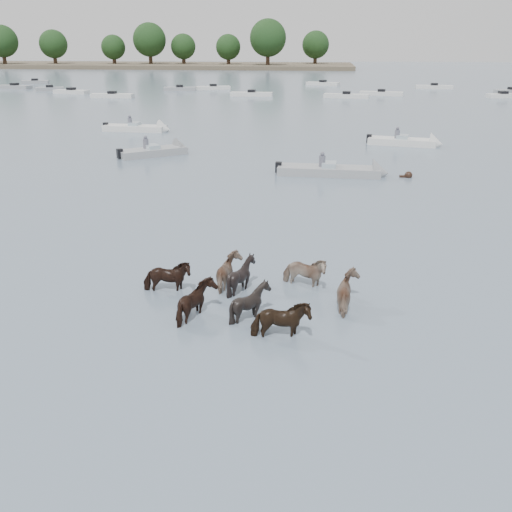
# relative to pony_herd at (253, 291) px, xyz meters

# --- Properties ---
(ground) EXTENTS (400.00, 400.00, 0.00)m
(ground) POSITION_rel_pony_herd_xyz_m (-0.23, -1.69, -0.39)
(ground) COLOR #49596A
(ground) RESTS_ON ground
(shoreline) EXTENTS (160.00, 30.00, 1.00)m
(shoreline) POSITION_rel_pony_herd_xyz_m (-70.23, 148.31, 0.11)
(shoreline) COLOR #4C4233
(shoreline) RESTS_ON ground
(pony_herd) EXTENTS (7.06, 4.45, 1.29)m
(pony_herd) POSITION_rel_pony_herd_xyz_m (0.00, 0.00, 0.00)
(pony_herd) COLOR black
(pony_herd) RESTS_ON ground
(swimming_pony) EXTENTS (0.72, 0.44, 0.44)m
(swimming_pony) POSITION_rel_pony_herd_xyz_m (6.74, 17.21, -0.28)
(swimming_pony) COLOR black
(swimming_pony) RESTS_ON ground
(motorboat_a) EXTENTS (4.84, 4.25, 1.92)m
(motorboat_a) POSITION_rel_pony_herd_xyz_m (-8.75, 22.36, -0.16)
(motorboat_a) COLOR gray
(motorboat_a) RESTS_ON ground
(motorboat_b) EXTENTS (6.45, 1.89, 1.92)m
(motorboat_b) POSITION_rel_pony_herd_xyz_m (3.15, 17.31, -0.16)
(motorboat_b) COLOR gray
(motorboat_b) RESTS_ON ground
(motorboat_c) EXTENTS (5.53, 2.72, 1.92)m
(motorboat_c) POSITION_rel_pony_herd_xyz_m (8.50, 27.76, -0.16)
(motorboat_c) COLOR silver
(motorboat_c) RESTS_ON ground
(motorboat_f) EXTENTS (5.92, 1.99, 1.92)m
(motorboat_f) POSITION_rel_pony_herd_xyz_m (-13.04, 32.31, -0.16)
(motorboat_f) COLOR silver
(motorboat_f) RESTS_ON ground
(distant_flotilla) EXTENTS (105.03, 27.61, 0.93)m
(distant_flotilla) POSITION_rel_pony_herd_xyz_m (-0.99, 73.40, -0.13)
(distant_flotilla) COLOR gray
(distant_flotilla) RESTS_ON ground
(treeline) EXTENTS (148.10, 19.32, 12.35)m
(treeline) POSITION_rel_pony_herd_xyz_m (-69.28, 145.16, 6.05)
(treeline) COLOR #382619
(treeline) RESTS_ON ground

